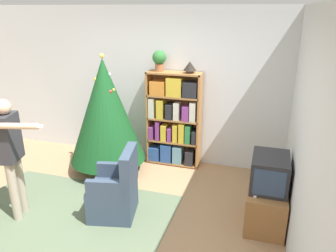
# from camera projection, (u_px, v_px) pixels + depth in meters

# --- Properties ---
(ground_plane) EXTENTS (14.00, 14.00, 0.00)m
(ground_plane) POSITION_uv_depth(u_px,v_px,m) (112.00, 227.00, 4.03)
(ground_plane) COLOR #9E7A56
(wall_back) EXTENTS (8.00, 0.10, 2.60)m
(wall_back) POSITION_uv_depth(u_px,v_px,m) (165.00, 86.00, 5.53)
(wall_back) COLOR silver
(wall_back) RESTS_ON ground_plane
(wall_right) EXTENTS (0.10, 8.00, 2.60)m
(wall_right) POSITION_uv_depth(u_px,v_px,m) (310.00, 152.00, 3.01)
(wall_right) COLOR silver
(wall_right) RESTS_ON ground_plane
(area_rug) EXTENTS (2.67, 1.71, 0.01)m
(area_rug) POSITION_uv_depth(u_px,v_px,m) (68.00, 214.00, 4.29)
(area_rug) COLOR #56664C
(area_rug) RESTS_ON ground_plane
(bookshelf) EXTENTS (0.89, 0.29, 1.59)m
(bookshelf) POSITION_uv_depth(u_px,v_px,m) (173.00, 121.00, 5.45)
(bookshelf) COLOR #A8703D
(bookshelf) RESTS_ON ground_plane
(tv_stand) EXTENTS (0.46, 0.82, 0.50)m
(tv_stand) POSITION_uv_depth(u_px,v_px,m) (266.00, 205.00, 4.06)
(tv_stand) COLOR #996638
(tv_stand) RESTS_ON ground_plane
(television) EXTENTS (0.43, 0.57, 0.41)m
(television) POSITION_uv_depth(u_px,v_px,m) (270.00, 172.00, 3.91)
(television) COLOR #28282D
(television) RESTS_ON tv_stand
(game_remote) EXTENTS (0.04, 0.12, 0.02)m
(game_remote) POSITION_uv_depth(u_px,v_px,m) (255.00, 195.00, 3.79)
(game_remote) COLOR white
(game_remote) RESTS_ON tv_stand
(christmas_tree) EXTENTS (1.20, 1.20, 1.92)m
(christmas_tree) POSITION_uv_depth(u_px,v_px,m) (106.00, 111.00, 5.11)
(christmas_tree) COLOR #4C3323
(christmas_tree) RESTS_ON ground_plane
(armchair) EXTENTS (0.68, 0.67, 0.92)m
(armchair) POSITION_uv_depth(u_px,v_px,m) (116.00, 192.00, 4.19)
(armchair) COLOR #334256
(armchair) RESTS_ON ground_plane
(standing_person) EXTENTS (0.70, 0.46, 1.56)m
(standing_person) POSITION_uv_depth(u_px,v_px,m) (11.00, 150.00, 3.98)
(standing_person) COLOR #9E937F
(standing_person) RESTS_ON ground_plane
(potted_plant) EXTENTS (0.22, 0.22, 0.33)m
(potted_plant) POSITION_uv_depth(u_px,v_px,m) (159.00, 59.00, 5.18)
(potted_plant) COLOR #935B38
(potted_plant) RESTS_ON bookshelf
(table_lamp) EXTENTS (0.20, 0.20, 0.18)m
(table_lamp) POSITION_uv_depth(u_px,v_px,m) (190.00, 66.00, 5.07)
(table_lamp) COLOR #473828
(table_lamp) RESTS_ON bookshelf
(book_pile_near_tree) EXTENTS (0.19, 0.17, 0.08)m
(book_pile_near_tree) POSITION_uv_depth(u_px,v_px,m) (121.00, 180.00, 5.08)
(book_pile_near_tree) COLOR #B22D28
(book_pile_near_tree) RESTS_ON ground_plane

